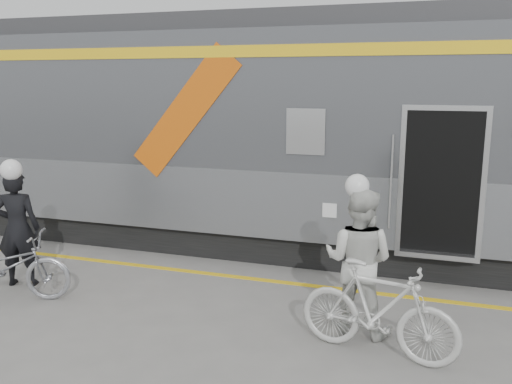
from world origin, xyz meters
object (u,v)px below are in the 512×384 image
at_px(man, 18,228).
at_px(bicycle_left, 3,267).
at_px(woman, 359,261).
at_px(bicycle_right, 378,310).

relative_size(man, bicycle_left, 0.95).
height_order(woman, bicycle_right, woman).
xyz_separation_m(woman, bicycle_right, (0.30, -0.55, -0.35)).
bearing_deg(woman, bicycle_right, 129.91).
xyz_separation_m(bicycle_left, bicycle_right, (5.09, 0.02, 0.06)).
relative_size(bicycle_left, woman, 1.03).
xyz_separation_m(man, woman, (4.99, 0.02, 0.02)).
height_order(man, bicycle_right, man).
relative_size(woman, bicycle_right, 0.99).
relative_size(man, woman, 0.98).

